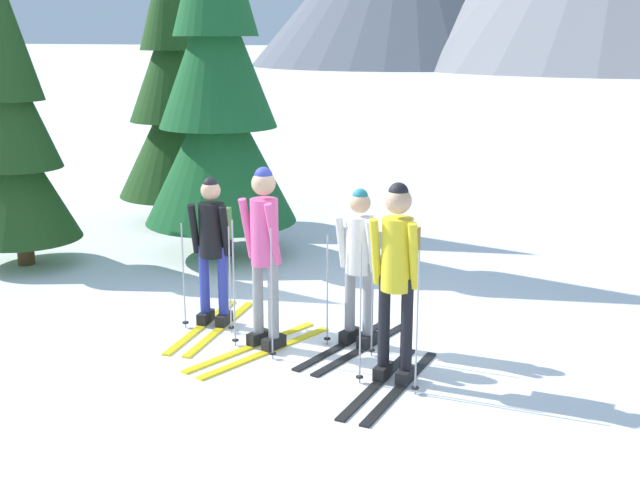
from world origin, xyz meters
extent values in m
plane|color=white|center=(0.00, 0.00, 0.00)|extent=(400.00, 400.00, 0.00)
cube|color=yellow|center=(-0.96, 0.07, 0.01)|extent=(0.29, 1.75, 0.02)
cube|color=yellow|center=(-1.18, 0.04, 0.01)|extent=(0.29, 1.75, 0.02)
cube|color=black|center=(-0.97, 0.17, 0.08)|extent=(0.14, 0.27, 0.12)
cylinder|color=#2D389E|center=(-0.97, 0.17, 0.51)|extent=(0.11, 0.11, 0.78)
cube|color=black|center=(-1.19, 0.14, 0.08)|extent=(0.14, 0.27, 0.12)
cylinder|color=#2D389E|center=(-1.19, 0.14, 0.51)|extent=(0.11, 0.11, 0.78)
cylinder|color=black|center=(-1.08, 0.15, 1.08)|extent=(0.28, 0.28, 0.59)
sphere|color=tan|center=(-1.08, 0.15, 1.51)|extent=(0.21, 0.21, 0.21)
sphere|color=black|center=(-1.08, 0.15, 1.57)|extent=(0.16, 0.16, 0.16)
cylinder|color=black|center=(-0.89, 0.12, 1.09)|extent=(0.10, 0.20, 0.56)
cylinder|color=black|center=(-1.25, 0.07, 1.09)|extent=(0.10, 0.20, 0.56)
cylinder|color=#A5A5AD|center=(-0.79, 0.01, 0.59)|extent=(0.02, 0.02, 1.18)
cylinder|color=black|center=(-0.79, 0.01, 0.06)|extent=(0.07, 0.07, 0.01)
cylinder|color=#A5A5AD|center=(-1.33, -0.06, 0.59)|extent=(0.02, 0.02, 1.18)
cylinder|color=black|center=(-1.33, -0.06, 0.06)|extent=(0.07, 0.07, 0.01)
cube|color=#4C7238|center=(-1.10, 0.32, 1.11)|extent=(0.28, 0.19, 0.36)
cube|color=yellow|center=(-0.18, -0.35, 0.01)|extent=(0.65, 1.73, 0.02)
cube|color=yellow|center=(-0.39, -0.28, 0.01)|extent=(0.65, 1.73, 0.02)
cube|color=black|center=(-0.15, -0.26, 0.08)|extent=(0.19, 0.28, 0.12)
cylinder|color=gray|center=(-0.15, -0.26, 0.56)|extent=(0.11, 0.11, 0.89)
cube|color=black|center=(-0.36, -0.19, 0.08)|extent=(0.19, 0.28, 0.12)
cylinder|color=gray|center=(-0.36, -0.19, 0.56)|extent=(0.11, 0.11, 0.89)
cylinder|color=#E55193|center=(-0.25, -0.22, 1.22)|extent=(0.28, 0.28, 0.67)
sphere|color=tan|center=(-0.25, -0.22, 1.71)|extent=(0.24, 0.24, 0.24)
sphere|color=#2D389E|center=(-0.25, -0.22, 1.78)|extent=(0.18, 0.18, 0.18)
cylinder|color=#E55193|center=(-0.10, -0.33, 1.24)|extent=(0.14, 0.22, 0.63)
cylinder|color=#E55193|center=(-0.44, -0.22, 1.24)|extent=(0.14, 0.22, 0.63)
cylinder|color=#A5A5AD|center=(-0.05, -0.48, 0.67)|extent=(0.02, 0.02, 1.33)
cylinder|color=black|center=(-0.05, -0.48, 0.06)|extent=(0.07, 0.07, 0.01)
cylinder|color=#A5A5AD|center=(-0.57, -0.31, 0.67)|extent=(0.02, 0.02, 1.33)
cylinder|color=black|center=(-0.57, -0.31, 0.06)|extent=(0.07, 0.07, 0.01)
cube|color=black|center=(0.68, 0.10, 0.01)|extent=(0.45, 1.66, 0.02)
cube|color=black|center=(0.46, 0.15, 0.01)|extent=(0.45, 1.66, 0.02)
cube|color=black|center=(0.70, 0.20, 0.08)|extent=(0.16, 0.28, 0.12)
cylinder|color=gray|center=(0.70, 0.20, 0.51)|extent=(0.11, 0.11, 0.78)
cube|color=black|center=(0.48, 0.25, 0.08)|extent=(0.16, 0.28, 0.12)
cylinder|color=gray|center=(0.48, 0.25, 0.51)|extent=(0.11, 0.11, 0.78)
cylinder|color=white|center=(0.59, 0.22, 1.07)|extent=(0.28, 0.28, 0.58)
sphere|color=tan|center=(0.59, 0.22, 1.50)|extent=(0.21, 0.21, 0.21)
sphere|color=#1E6B7A|center=(0.59, 0.22, 1.56)|extent=(0.16, 0.16, 0.16)
cylinder|color=white|center=(0.75, 0.12, 1.09)|extent=(0.12, 0.21, 0.56)
cylinder|color=white|center=(0.40, 0.20, 1.09)|extent=(0.12, 0.21, 0.56)
cylinder|color=#A5A5AD|center=(0.81, -0.01, 0.58)|extent=(0.02, 0.02, 1.17)
cylinder|color=black|center=(0.81, -0.01, 0.06)|extent=(0.07, 0.07, 0.01)
cylinder|color=#A5A5AD|center=(0.29, 0.10, 0.58)|extent=(0.02, 0.02, 1.17)
cylinder|color=black|center=(0.29, 0.10, 0.06)|extent=(0.07, 0.07, 0.01)
cube|color=black|center=(1.32, -0.61, 0.01)|extent=(0.18, 1.75, 0.02)
cube|color=black|center=(1.10, -0.60, 0.01)|extent=(0.18, 1.75, 0.02)
cube|color=black|center=(1.32, -0.51, 0.08)|extent=(0.12, 0.27, 0.12)
cylinder|color=black|center=(1.32, -0.51, 0.56)|extent=(0.11, 0.11, 0.89)
cube|color=black|center=(1.10, -0.50, 0.08)|extent=(0.12, 0.27, 0.12)
cylinder|color=black|center=(1.10, -0.50, 0.56)|extent=(0.11, 0.11, 0.89)
cylinder|color=yellow|center=(1.21, -0.51, 1.22)|extent=(0.28, 0.28, 0.66)
sphere|color=tan|center=(1.21, -0.51, 1.71)|extent=(0.24, 0.24, 0.24)
sphere|color=black|center=(1.21, -0.51, 1.78)|extent=(0.18, 0.18, 0.18)
cylinder|color=yellow|center=(1.39, -0.58, 1.24)|extent=(0.09, 0.21, 0.63)
cylinder|color=yellow|center=(1.03, -0.56, 1.24)|extent=(0.09, 0.21, 0.63)
cylinder|color=#A5A5AD|center=(1.47, -0.70, 0.66)|extent=(0.02, 0.02, 1.33)
cylinder|color=black|center=(1.47, -0.70, 0.06)|extent=(0.07, 0.07, 0.01)
cylinder|color=#A5A5AD|center=(0.94, -0.67, 0.66)|extent=(0.02, 0.02, 1.33)
cylinder|color=black|center=(0.94, -0.67, 0.06)|extent=(0.07, 0.07, 0.01)
cube|color=#99661E|center=(1.22, -0.34, 1.25)|extent=(0.27, 0.17, 0.36)
cylinder|color=#51381E|center=(-4.75, 1.25, 0.37)|extent=(0.23, 0.23, 0.74)
cone|color=#1E4219|center=(-4.75, 1.25, 1.15)|extent=(1.58, 1.58, 1.56)
cone|color=#1E4219|center=(-4.75, 1.25, 2.14)|extent=(1.21, 1.21, 1.56)
cone|color=#1E4219|center=(-4.75, 1.25, 3.05)|extent=(0.86, 0.86, 1.56)
cylinder|color=#51381E|center=(-2.48, 2.78, 0.51)|extent=(0.31, 0.31, 1.01)
cone|color=#195628|center=(-2.48, 2.78, 1.57)|extent=(2.16, 2.16, 2.14)
cone|color=#195628|center=(-2.48, 2.78, 2.92)|extent=(1.65, 1.65, 2.14)
cylinder|color=#51381E|center=(-4.24, 4.41, 0.47)|extent=(0.29, 0.29, 0.94)
cone|color=#1E4219|center=(-4.24, 4.41, 1.46)|extent=(2.01, 2.01, 1.98)
cone|color=#1E4219|center=(-4.24, 4.41, 2.71)|extent=(1.53, 1.53, 1.98)
camera|label=1|loc=(3.34, -7.22, 3.12)|focal=45.83mm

